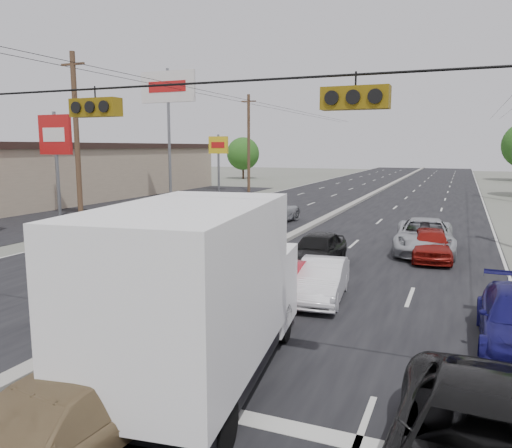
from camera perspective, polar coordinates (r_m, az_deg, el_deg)
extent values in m
plane|color=#606356|center=(12.25, -22.16, -14.45)|extent=(200.00, 200.00, 0.00)
cube|color=black|center=(39.03, 10.30, 1.75)|extent=(20.00, 160.00, 0.02)
cube|color=gray|center=(39.02, 10.31, 1.89)|extent=(0.50, 160.00, 0.20)
cube|color=tan|center=(47.44, -23.66, 5.17)|extent=(12.00, 42.00, 4.60)
cube|color=black|center=(41.64, -14.82, 2.03)|extent=(10.00, 42.00, 0.02)
cylinder|color=#422D1E|center=(30.80, -19.79, 8.85)|extent=(0.30, 0.30, 10.00)
cube|color=#422D1E|center=(31.14, -20.21, 16.77)|extent=(1.60, 0.12, 0.12)
cylinder|color=#422D1E|center=(52.14, -0.84, 9.13)|extent=(0.30, 0.30, 10.00)
cube|color=#422D1E|center=(52.34, -0.85, 13.85)|extent=(1.60, 0.12, 0.12)
cylinder|color=black|center=(11.36, -23.89, 13.61)|extent=(25.00, 0.04, 0.04)
cube|color=#72590C|center=(10.32, -17.85, 12.55)|extent=(1.05, 0.30, 0.35)
cube|color=#72590C|center=(8.09, 11.27, 13.94)|extent=(1.05, 0.30, 0.35)
cylinder|color=slate|center=(36.08, -21.79, 6.27)|extent=(0.24, 0.24, 7.00)
cube|color=#B21414|center=(36.07, -21.98, 9.44)|extent=(2.60, 0.25, 2.60)
cylinder|color=slate|center=(42.42, -9.90, 9.76)|extent=(0.24, 0.24, 11.00)
cube|color=silver|center=(42.69, -10.05, 15.20)|extent=(5.00, 0.25, 2.50)
cylinder|color=slate|center=(53.64, -4.30, 6.96)|extent=(0.24, 0.24, 6.00)
cube|color=gold|center=(53.62, -4.32, 8.99)|extent=(2.20, 0.25, 1.80)
cylinder|color=#382619|center=(74.35, -1.48, 6.01)|extent=(0.28, 0.28, 2.16)
sphere|color=#1B4B14|center=(74.27, -1.48, 8.05)|extent=(4.80, 4.80, 4.80)
cube|color=black|center=(10.52, -5.77, -14.99)|extent=(3.34, 7.52, 0.26)
cube|color=white|center=(9.20, -7.76, -6.87)|extent=(3.27, 5.49, 2.90)
cube|color=white|center=(12.61, -1.61, -6.87)|extent=(2.73, 2.29, 1.87)
cylinder|color=black|center=(12.96, -6.62, -10.33)|extent=(0.43, 0.97, 0.93)
cylinder|color=black|center=(12.37, 3.01, -11.23)|extent=(0.43, 0.97, 0.93)
cylinder|color=black|center=(9.13, -17.94, -19.28)|extent=(0.43, 0.97, 0.93)
cylinder|color=black|center=(8.28, -4.10, -22.00)|extent=(0.43, 0.97, 0.93)
imported|color=olive|center=(8.09, -22.29, -21.30)|extent=(2.63, 5.25, 1.46)
imported|color=#A50A18|center=(14.95, 1.64, -6.92)|extent=(1.89, 4.09, 1.30)
imported|color=black|center=(19.71, 6.98, -2.99)|extent=(1.78, 4.13, 1.39)
imported|color=white|center=(15.63, 7.53, -6.40)|extent=(1.72, 3.89, 1.24)
imported|color=#A4A7AC|center=(23.45, 18.69, -1.36)|extent=(2.86, 5.57, 1.50)
imported|color=maroon|center=(22.13, 19.34, -2.21)|extent=(1.98, 4.06, 1.33)
imported|color=black|center=(25.39, -9.39, -0.28)|extent=(2.74, 5.36, 1.49)
imported|color=#9C9EA3|center=(31.07, 1.61, 1.44)|extent=(3.02, 5.43, 1.44)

